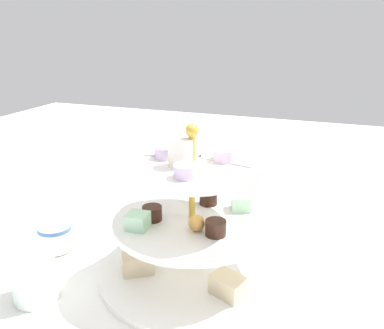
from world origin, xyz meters
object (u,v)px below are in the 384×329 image
tiered_serving_stand (192,232)px  teacup_with_saucer (56,239)px  butter_knife_right (130,206)px  water_glass_tall_right (258,193)px  water_glass_short_left (34,278)px

tiered_serving_stand → teacup_with_saucer: (0.25, 0.02, -0.05)m
tiered_serving_stand → butter_knife_right: tiered_serving_stand is taller
tiered_serving_stand → water_glass_tall_right: 0.24m
water_glass_short_left → teacup_with_saucer: 0.13m
water_glass_tall_right → butter_knife_right: 0.28m
tiered_serving_stand → water_glass_short_left: tiered_serving_stand is taller
tiered_serving_stand → water_glass_tall_right: (-0.06, -0.23, -0.02)m
tiered_serving_stand → teacup_with_saucer: 0.25m
butter_knife_right → water_glass_short_left: bearing=53.8°
teacup_with_saucer → butter_knife_right: (-0.03, -0.21, -0.02)m
water_glass_short_left → butter_knife_right: (0.02, -0.33, -0.03)m
butter_knife_right → tiered_serving_stand: bearing=98.4°
water_glass_tall_right → water_glass_short_left: (0.25, 0.37, -0.02)m
water_glass_short_left → butter_knife_right: water_glass_short_left is taller
water_glass_short_left → butter_knife_right: 0.33m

